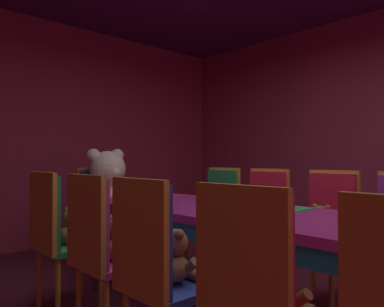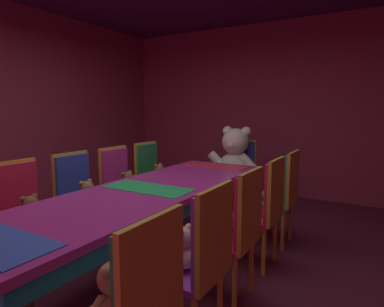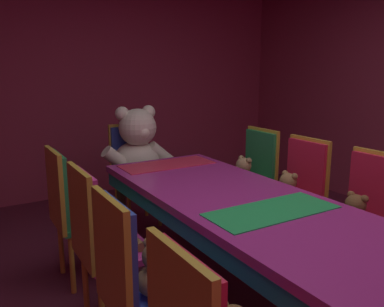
% 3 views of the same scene
% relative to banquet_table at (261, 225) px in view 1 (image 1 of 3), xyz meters
% --- Properties ---
extents(wall_back, '(5.20, 0.12, 2.80)m').
position_rel_banquet_table_xyz_m(wall_back, '(0.00, 3.20, 0.74)').
color(wall_back, '#99334C').
rests_on(wall_back, ground_plane).
extents(banquet_table, '(0.90, 3.00, 0.75)m').
position_rel_banquet_table_xyz_m(banquet_table, '(0.00, 0.00, 0.00)').
color(banquet_table, '#B22D8C').
rests_on(banquet_table, ground_plane).
extents(chair_left_1, '(0.42, 0.41, 0.98)m').
position_rel_banquet_table_xyz_m(chair_left_1, '(-0.85, -0.60, -0.06)').
color(chair_left_1, red).
rests_on(chair_left_1, ground_plane).
extents(teddy_left_1, '(0.22, 0.28, 0.27)m').
position_rel_banquet_table_xyz_m(teddy_left_1, '(-0.71, -0.60, -0.08)').
color(teddy_left_1, brown).
rests_on(teddy_left_1, chair_left_1).
extents(chair_left_2, '(0.42, 0.41, 0.98)m').
position_rel_banquet_table_xyz_m(chair_left_2, '(-0.86, -0.01, -0.06)').
color(chair_left_2, '#2D47B2').
rests_on(chair_left_2, ground_plane).
extents(teddy_left_2, '(0.23, 0.29, 0.27)m').
position_rel_banquet_table_xyz_m(teddy_left_2, '(-0.72, -0.01, -0.08)').
color(teddy_left_2, olive).
rests_on(teddy_left_2, chair_left_2).
extents(chair_left_3, '(0.42, 0.41, 0.98)m').
position_rel_banquet_table_xyz_m(chair_left_3, '(-0.84, 0.55, -0.06)').
color(chair_left_3, '#CC338C').
rests_on(chair_left_3, ground_plane).
extents(teddy_left_3, '(0.22, 0.29, 0.27)m').
position_rel_banquet_table_xyz_m(teddy_left_3, '(-0.70, 0.55, -0.08)').
color(teddy_left_3, brown).
rests_on(teddy_left_3, chair_left_3).
extents(chair_left_4, '(0.42, 0.41, 0.98)m').
position_rel_banquet_table_xyz_m(chair_left_4, '(-0.85, 1.14, -0.06)').
color(chair_left_4, '#268C4C').
rests_on(chair_left_4, ground_plane).
extents(teddy_left_4, '(0.22, 0.28, 0.27)m').
position_rel_banquet_table_xyz_m(teddy_left_4, '(-0.71, 1.14, -0.08)').
color(teddy_left_4, olive).
rests_on(teddy_left_4, chair_left_4).
extents(chair_right_2, '(0.42, 0.41, 0.98)m').
position_rel_banquet_table_xyz_m(chair_right_2, '(0.84, -0.02, -0.06)').
color(chair_right_2, red).
rests_on(chair_right_2, ground_plane).
extents(teddy_right_2, '(0.22, 0.29, 0.27)m').
position_rel_banquet_table_xyz_m(teddy_right_2, '(0.70, -0.02, -0.08)').
color(teddy_right_2, brown).
rests_on(teddy_right_2, chair_right_2).
extents(chair_right_3, '(0.42, 0.41, 0.98)m').
position_rel_banquet_table_xyz_m(chair_right_3, '(0.84, 0.60, -0.06)').
color(chair_right_3, red).
rests_on(chair_right_3, ground_plane).
extents(teddy_right_3, '(0.23, 0.29, 0.28)m').
position_rel_banquet_table_xyz_m(teddy_right_3, '(0.70, 0.60, -0.08)').
color(teddy_right_3, '#9E7247').
rests_on(teddy_right_3, chair_right_3).
extents(chair_right_4, '(0.42, 0.41, 0.98)m').
position_rel_banquet_table_xyz_m(chair_right_4, '(0.85, 1.17, -0.06)').
color(chair_right_4, '#268C4C').
rests_on(chair_right_4, ground_plane).
extents(teddy_right_4, '(0.24, 0.30, 0.29)m').
position_rel_banquet_table_xyz_m(teddy_right_4, '(0.71, 1.17, -0.07)').
color(teddy_right_4, tan).
rests_on(teddy_right_4, chair_right_4).
extents(throne_chair, '(0.41, 0.42, 0.98)m').
position_rel_banquet_table_xyz_m(throne_chair, '(0.00, 2.04, -0.06)').
color(throne_chair, '#2D47B2').
rests_on(throne_chair, ground_plane).
extents(king_teddy_bear, '(0.76, 0.59, 0.72)m').
position_rel_banquet_table_xyz_m(king_teddy_bear, '(0.00, 1.87, 0.11)').
color(king_teddy_bear, silver).
rests_on(king_teddy_bear, throne_chair).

